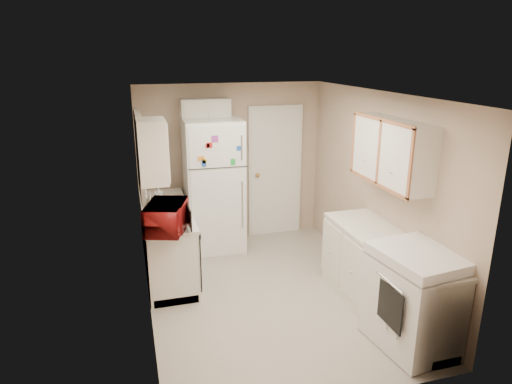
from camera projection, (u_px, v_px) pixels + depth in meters
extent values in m
plane|color=beige|center=(267.00, 293.00, 5.60)|extent=(3.80, 3.80, 0.00)
plane|color=white|center=(269.00, 94.00, 4.89)|extent=(3.80, 3.80, 0.00)
plane|color=tan|center=(143.00, 211.00, 4.88)|extent=(3.80, 3.80, 0.00)
plane|color=tan|center=(376.00, 190.00, 5.61)|extent=(3.80, 3.80, 0.00)
plane|color=tan|center=(231.00, 163.00, 6.99)|extent=(2.80, 2.80, 0.00)
plane|color=tan|center=(342.00, 274.00, 3.50)|extent=(2.80, 2.80, 0.00)
cube|color=silver|center=(167.00, 241.00, 6.00)|extent=(0.60, 1.80, 0.90)
cube|color=black|center=(196.00, 254.00, 5.51)|extent=(0.03, 0.58, 0.72)
cube|color=gray|center=(165.00, 208.00, 6.02)|extent=(0.54, 0.74, 0.16)
imported|color=maroon|center=(167.00, 219.00, 5.09)|extent=(0.67, 0.50, 0.39)
imported|color=silver|center=(159.00, 193.00, 6.19)|extent=(0.10, 0.10, 0.18)
cube|color=silver|center=(140.00, 154.00, 5.73)|extent=(0.10, 0.98, 1.08)
cube|color=silver|center=(152.00, 151.00, 4.94)|extent=(0.30, 0.45, 0.70)
cube|color=white|center=(213.00, 186.00, 6.58)|extent=(0.82, 0.80, 1.95)
cube|color=silver|center=(205.00, 113.00, 6.51)|extent=(0.70, 0.30, 0.40)
cube|color=white|center=(275.00, 172.00, 7.19)|extent=(0.86, 0.06, 2.08)
cube|color=silver|center=(384.00, 278.00, 5.02)|extent=(0.60, 2.00, 0.90)
cube|color=white|center=(414.00, 298.00, 4.48)|extent=(0.78, 0.92, 1.02)
cube|color=silver|center=(392.00, 152.00, 4.93)|extent=(0.30, 1.20, 0.70)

